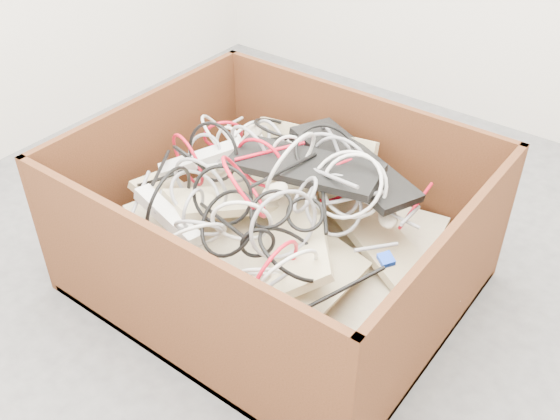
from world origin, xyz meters
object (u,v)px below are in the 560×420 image
Objects in this scene: cardboard_box at (273,249)px; power_strip_right at (167,216)px; vga_plug at (386,259)px; power_strip_left at (201,159)px.

cardboard_box reaches higher than power_strip_right.
power_strip_right reaches higher than vga_plug.
vga_plug is at bearing 27.34° from power_strip_right.
vga_plug is (0.45, -0.05, 0.22)m from cardboard_box.
cardboard_box is at bearing 60.08° from power_strip_right.
power_strip_right is 0.69m from vga_plug.
cardboard_box is at bearing -151.52° from vga_plug.
power_strip_right is (-0.21, -0.26, 0.21)m from cardboard_box.
power_strip_left is 1.04× the size of power_strip_right.
cardboard_box is 0.50m from vga_plug.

